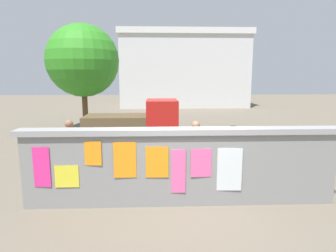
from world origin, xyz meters
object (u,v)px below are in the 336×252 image
at_px(motorcycle, 240,152).
at_px(person_walking, 70,143).
at_px(bicycle_far, 237,141).
at_px(auto_rickshaw_truck, 137,124).
at_px(bicycle_near, 136,163).
at_px(tree_roadside, 83,61).
at_px(person_bystander, 196,145).

relative_size(motorcycle, person_walking, 1.17).
bearing_deg(motorcycle, bicycle_far, 77.04).
relative_size(auto_rickshaw_truck, bicycle_near, 2.14).
bearing_deg(bicycle_far, person_walking, -152.64).
height_order(auto_rickshaw_truck, motorcycle, auto_rickshaw_truck).
bearing_deg(auto_rickshaw_truck, tree_roadside, 126.11).
bearing_deg(tree_roadside, bicycle_far, -36.16).
relative_size(motorcycle, bicycle_far, 1.11).
relative_size(auto_rickshaw_truck, tree_roadside, 0.67).
bearing_deg(person_walking, tree_roadside, 100.40).
bearing_deg(motorcycle, bicycle_near, -168.59).
bearing_deg(person_walking, motorcycle, 9.82).
xyz_separation_m(motorcycle, person_walking, (-4.86, -0.84, 0.52)).
bearing_deg(bicycle_far, bicycle_near, -144.61).
distance_m(bicycle_far, tree_roadside, 8.87).
height_order(motorcycle, bicycle_near, bicycle_near).
xyz_separation_m(bicycle_far, person_walking, (-5.29, -2.74, 0.62)).
distance_m(bicycle_far, person_bystander, 3.72).
height_order(motorcycle, tree_roadside, tree_roadside).
bearing_deg(motorcycle, auto_rickshaw_truck, 140.27).
relative_size(motorcycle, tree_roadside, 0.35).
xyz_separation_m(bicycle_far, person_bystander, (-1.97, -3.10, 0.62)).
height_order(motorcycle, bicycle_far, bicycle_far).
xyz_separation_m(auto_rickshaw_truck, tree_roadside, (-2.95, 4.04, 2.62)).
xyz_separation_m(auto_rickshaw_truck, bicycle_far, (3.75, -0.85, -0.54)).
bearing_deg(auto_rickshaw_truck, person_bystander, -65.77).
relative_size(bicycle_near, person_walking, 1.04).
distance_m(auto_rickshaw_truck, person_walking, 3.91).
bearing_deg(bicycle_far, tree_roadside, 143.84).
bearing_deg(bicycle_far, auto_rickshaw_truck, 167.18).
distance_m(bicycle_near, person_bystander, 1.80).
height_order(person_walking, tree_roadside, tree_roadside).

